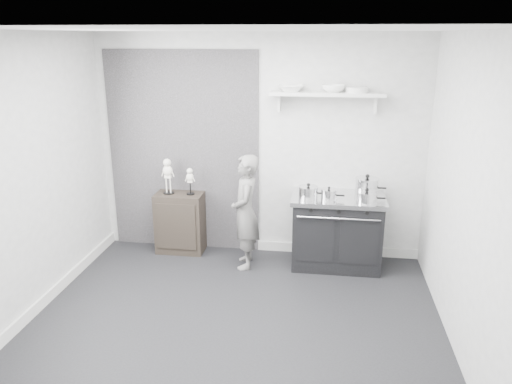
# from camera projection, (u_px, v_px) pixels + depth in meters

# --- Properties ---
(ground) EXTENTS (4.00, 4.00, 0.00)m
(ground) POSITION_uv_depth(u_px,v_px,m) (233.00, 325.00, 4.79)
(ground) COLOR black
(ground) RESTS_ON ground
(room_shell) EXTENTS (4.02, 3.62, 2.71)m
(room_shell) POSITION_uv_depth(u_px,v_px,m) (224.00, 154.00, 4.45)
(room_shell) COLOR #AFAFAC
(room_shell) RESTS_ON ground
(wall_shelf) EXTENTS (1.30, 0.26, 0.24)m
(wall_shelf) POSITION_uv_depth(u_px,v_px,m) (327.00, 95.00, 5.66)
(wall_shelf) COLOR silver
(wall_shelf) RESTS_ON room_shell
(stove) EXTENTS (1.08, 0.68, 0.87)m
(stove) POSITION_uv_depth(u_px,v_px,m) (337.00, 231.00, 5.92)
(stove) COLOR black
(stove) RESTS_ON ground
(side_cabinet) EXTENTS (0.59, 0.35, 0.77)m
(side_cabinet) POSITION_uv_depth(u_px,v_px,m) (180.00, 223.00, 6.32)
(side_cabinet) COLOR black
(side_cabinet) RESTS_ON ground
(child) EXTENTS (0.40, 0.54, 1.36)m
(child) POSITION_uv_depth(u_px,v_px,m) (245.00, 212.00, 5.82)
(child) COLOR slate
(child) RESTS_ON ground
(pot_front_left) EXTENTS (0.31, 0.23, 0.18)m
(pot_front_left) POSITION_uv_depth(u_px,v_px,m) (308.00, 192.00, 5.72)
(pot_front_left) COLOR silver
(pot_front_left) RESTS_ON stove
(pot_back_right) EXTENTS (0.36, 0.27, 0.26)m
(pot_back_right) POSITION_uv_depth(u_px,v_px,m) (367.00, 187.00, 5.79)
(pot_back_right) COLOR silver
(pot_back_right) RESTS_ON stove
(pot_front_right) EXTENTS (0.33, 0.25, 0.17)m
(pot_front_right) POSITION_uv_depth(u_px,v_px,m) (367.00, 197.00, 5.57)
(pot_front_right) COLOR silver
(pot_front_right) RESTS_ON stove
(pot_front_center) EXTENTS (0.27, 0.18, 0.16)m
(pot_front_center) POSITION_uv_depth(u_px,v_px,m) (329.00, 194.00, 5.66)
(pot_front_center) COLOR silver
(pot_front_center) RESTS_ON stove
(skeleton_full) EXTENTS (0.14, 0.09, 0.51)m
(skeleton_full) POSITION_uv_depth(u_px,v_px,m) (168.00, 173.00, 6.15)
(skeleton_full) COLOR silver
(skeleton_full) RESTS_ON side_cabinet
(skeleton_torso) EXTENTS (0.11, 0.07, 0.38)m
(skeleton_torso) POSITION_uv_depth(u_px,v_px,m) (190.00, 179.00, 6.13)
(skeleton_torso) COLOR silver
(skeleton_torso) RESTS_ON side_cabinet
(bowl_large) EXTENTS (0.30, 0.30, 0.07)m
(bowl_large) POSITION_uv_depth(u_px,v_px,m) (291.00, 88.00, 5.69)
(bowl_large) COLOR white
(bowl_large) RESTS_ON wall_shelf
(bowl_small) EXTENTS (0.26, 0.26, 0.08)m
(bowl_small) POSITION_uv_depth(u_px,v_px,m) (333.00, 88.00, 5.62)
(bowl_small) COLOR white
(bowl_small) RESTS_ON wall_shelf
(plate_stack) EXTENTS (0.26, 0.26, 0.06)m
(plate_stack) POSITION_uv_depth(u_px,v_px,m) (357.00, 90.00, 5.59)
(plate_stack) COLOR silver
(plate_stack) RESTS_ON wall_shelf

